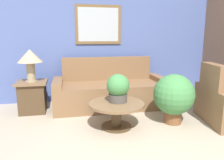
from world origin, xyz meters
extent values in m
cube|color=#5166A8|center=(0.00, 3.00, 1.30)|extent=(6.91, 0.06, 2.60)
cube|color=brown|center=(-0.16, 2.95, 1.69)|extent=(1.00, 0.03, 0.84)
cube|color=#B2BCC6|center=(-0.16, 2.94, 1.69)|extent=(0.88, 0.01, 0.72)
cube|color=brown|center=(-0.01, 2.34, 0.25)|extent=(1.92, 0.94, 0.50)
cube|color=brown|center=(-0.01, 2.73, 0.75)|extent=(1.92, 0.16, 0.50)
cube|color=brown|center=(-1.06, 2.34, 0.30)|extent=(0.18, 0.94, 0.60)
cube|color=brown|center=(1.04, 2.34, 0.30)|extent=(0.18, 0.94, 0.60)
cube|color=brown|center=(1.47, 1.17, 0.75)|extent=(0.27, 0.69, 0.50)
cube|color=brown|center=(1.94, 1.52, 0.30)|extent=(0.97, 0.34, 0.60)
cylinder|color=#4C3823|center=(-0.13, 1.29, 0.01)|extent=(0.48, 0.48, 0.03)
cylinder|color=#4C3823|center=(-0.13, 1.29, 0.20)|extent=(0.16, 0.16, 0.34)
cylinder|color=brown|center=(-0.13, 1.29, 0.39)|extent=(0.88, 0.88, 0.04)
cube|color=#4C3823|center=(-1.53, 2.34, 0.28)|extent=(0.47, 0.47, 0.56)
cube|color=brown|center=(-1.53, 2.34, 0.58)|extent=(0.56, 0.56, 0.03)
cylinder|color=tan|center=(-1.53, 2.34, 0.61)|extent=(0.22, 0.22, 0.02)
cylinder|color=tan|center=(-1.53, 2.34, 0.79)|extent=(0.16, 0.16, 0.35)
cone|color=tan|center=(-1.53, 2.34, 1.08)|extent=(0.45, 0.45, 0.24)
cylinder|color=#4C4742|center=(-0.09, 1.33, 0.48)|extent=(0.30, 0.30, 0.13)
sphere|color=#428447|center=(-0.09, 1.33, 0.68)|extent=(0.36, 0.36, 0.36)
cylinder|color=brown|center=(0.84, 1.28, 0.12)|extent=(0.29, 0.29, 0.24)
sphere|color=#428447|center=(0.84, 1.28, 0.49)|extent=(0.68, 0.68, 0.68)
camera|label=1|loc=(-0.86, -1.92, 1.43)|focal=35.00mm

